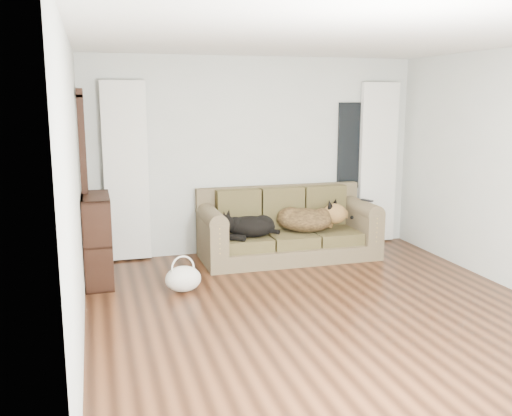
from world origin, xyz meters
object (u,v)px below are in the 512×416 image
object	(u,v)px
dog_black_lab	(248,226)
bookshelf	(98,240)
sofa	(289,224)
dog_shepherd	(308,220)
tote_bag	(183,277)

from	to	relation	value
dog_black_lab	bookshelf	distance (m)	1.84
sofa	dog_shepherd	distance (m)	0.26
tote_bag	bookshelf	xyz separation A→B (m)	(-0.87, 0.58, 0.34)
dog_black_lab	bookshelf	size ratio (longest dim) A/B	0.63
tote_bag	bookshelf	world-z (taller)	bookshelf
dog_black_lab	dog_shepherd	size ratio (longest dim) A/B	0.83
sofa	dog_shepherd	world-z (taller)	sofa
dog_black_lab	tote_bag	size ratio (longest dim) A/B	1.61
dog_black_lab	dog_shepherd	bearing A→B (deg)	22.33
dog_black_lab	dog_shepherd	distance (m)	0.84
tote_bag	dog_shepherd	bearing A→B (deg)	27.20
bookshelf	dog_black_lab	bearing A→B (deg)	7.05
sofa	bookshelf	size ratio (longest dim) A/B	2.26
sofa	tote_bag	xyz separation A→B (m)	(-1.53, -0.94, -0.29)
sofa	tote_bag	size ratio (longest dim) A/B	5.82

